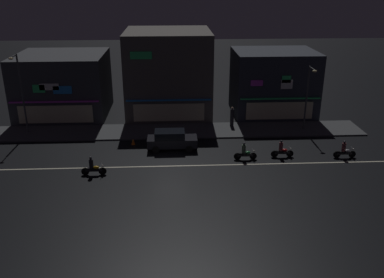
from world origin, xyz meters
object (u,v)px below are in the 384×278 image
at_px(motorcycle_following, 344,151).
at_px(motorcycle_lead, 245,152).
at_px(streetlamp_west, 21,88).
at_px(traffic_cone, 133,142).
at_px(motorcycle_trailing_far, 282,150).
at_px(streetlamp_mid, 308,93).
at_px(motorcycle_opposite_lane, 93,167).
at_px(pedestrian_on_sidewalk, 232,117).
at_px(parked_car_near_kerb, 172,139).

bearing_deg(motorcycle_following, motorcycle_lead, -178.23).
relative_size(streetlamp_west, traffic_cone, 13.61).
bearing_deg(motorcycle_trailing_far, motorcycle_lead, -173.94).
distance_m(streetlamp_mid, motorcycle_opposite_lane, 21.05).
relative_size(pedestrian_on_sidewalk, traffic_cone, 3.57).
distance_m(parked_car_near_kerb, motorcycle_opposite_lane, 7.67).
bearing_deg(streetlamp_west, parked_car_near_kerb, -17.30).
bearing_deg(traffic_cone, streetlamp_mid, 9.37).
xyz_separation_m(motorcycle_following, motorcycle_trailing_far, (-5.14, 0.39, 0.00)).
relative_size(streetlamp_mid, parked_car_near_kerb, 1.43).
bearing_deg(parked_car_near_kerb, streetlamp_west, -17.30).
height_order(motorcycle_lead, traffic_cone, motorcycle_lead).
bearing_deg(traffic_cone, motorcycle_following, -12.12).
height_order(motorcycle_lead, motorcycle_trailing_far, same).
relative_size(streetlamp_west, motorcycle_opposite_lane, 3.94).
xyz_separation_m(motorcycle_trailing_far, traffic_cone, (-12.58, 3.42, -0.36)).
bearing_deg(traffic_cone, parked_car_near_kerb, -18.56).
distance_m(streetlamp_west, motorcycle_following, 29.12).
bearing_deg(streetlamp_mid, streetlamp_west, 179.10).
bearing_deg(parked_car_near_kerb, pedestrian_on_sidewalk, -138.89).
height_order(streetlamp_mid, parked_car_near_kerb, streetlamp_mid).
bearing_deg(pedestrian_on_sidewalk, motorcycle_lead, -2.09).
bearing_deg(motorcycle_trailing_far, motorcycle_following, -4.38).
xyz_separation_m(streetlamp_west, motorcycle_opposite_lane, (7.76, -9.08, -3.90)).
bearing_deg(motorcycle_lead, streetlamp_west, 160.36).
xyz_separation_m(streetlamp_mid, parked_car_near_kerb, (-12.94, -3.86, -2.97)).
xyz_separation_m(streetlamp_west, motorcycle_lead, (19.72, -6.88, -3.90)).
height_order(streetlamp_mid, motorcycle_following, streetlamp_mid).
relative_size(streetlamp_mid, traffic_cone, 11.22).
height_order(streetlamp_west, parked_car_near_kerb, streetlamp_west).
bearing_deg(motorcycle_opposite_lane, motorcycle_lead, -161.14).
bearing_deg(streetlamp_west, motorcycle_opposite_lane, -49.47).
bearing_deg(parked_car_near_kerb, motorcycle_trailing_far, 166.09).
xyz_separation_m(streetlamp_mid, motorcycle_trailing_far, (-3.81, -6.12, -3.21)).
distance_m(pedestrian_on_sidewalk, traffic_cone, 10.34).
distance_m(parked_car_near_kerb, motorcycle_lead, 6.52).
bearing_deg(motorcycle_trailing_far, motorcycle_opposite_lane, -170.56).
bearing_deg(motorcycle_lead, parked_car_near_kerb, 156.08).
distance_m(motorcycle_lead, motorcycle_trailing_far, 3.17).
bearing_deg(parked_car_near_kerb, streetlamp_mid, -163.39).
height_order(motorcycle_trailing_far, traffic_cone, motorcycle_trailing_far).
relative_size(pedestrian_on_sidewalk, motorcycle_trailing_far, 1.03).
relative_size(streetlamp_west, pedestrian_on_sidewalk, 3.81).
bearing_deg(motorcycle_trailing_far, streetlamp_west, 163.96).
xyz_separation_m(streetlamp_mid, traffic_cone, (-16.39, -2.70, -3.57)).
bearing_deg(traffic_cone, pedestrian_on_sidewalk, 23.39).
xyz_separation_m(streetlamp_mid, motorcycle_opposite_lane, (-18.92, -8.66, -3.21)).
xyz_separation_m(parked_car_near_kerb, motorcycle_lead, (5.98, -2.60, -0.24)).
bearing_deg(motorcycle_lead, motorcycle_trailing_far, 5.74).
bearing_deg(traffic_cone, motorcycle_trailing_far, -15.20).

